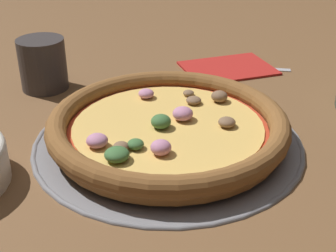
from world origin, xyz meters
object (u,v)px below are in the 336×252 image
at_px(fork, 239,67).
at_px(napkin, 228,67).
at_px(drinking_cup, 43,64).
at_px(pizza, 168,125).
at_px(pizza_tray, 168,140).

bearing_deg(fork, napkin, 26.07).
height_order(napkin, fork, napkin).
bearing_deg(drinking_cup, napkin, 157.59).
bearing_deg(napkin, pizza, 29.81).
bearing_deg(pizza, napkin, -150.19).
xyz_separation_m(pizza_tray, napkin, (-0.25, -0.14, 0.00)).
distance_m(napkin, fork, 0.02).
height_order(pizza_tray, pizza, pizza).
relative_size(pizza_tray, drinking_cup, 4.24).
relative_size(drinking_cup, napkin, 0.45).
relative_size(pizza, drinking_cup, 3.76).
bearing_deg(pizza, fork, -153.51).
relative_size(drinking_cup, fork, 0.64).
xyz_separation_m(drinking_cup, napkin, (-0.30, 0.13, -0.04)).
bearing_deg(fork, pizza_tray, 73.53).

